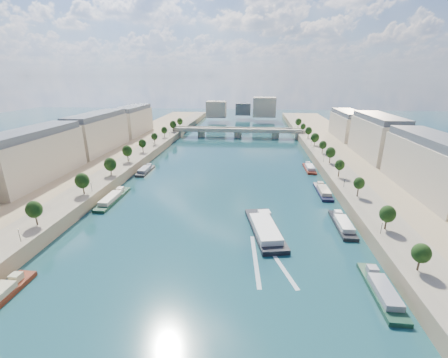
# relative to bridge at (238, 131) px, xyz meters

# --- Properties ---
(ground) EXTENTS (700.00, 700.00, 0.00)m
(ground) POSITION_rel_bridge_xyz_m (0.00, -117.30, -5.08)
(ground) COLOR #0B2B32
(ground) RESTS_ON ground
(quay_left) EXTENTS (44.00, 520.00, 5.00)m
(quay_left) POSITION_rel_bridge_xyz_m (-72.00, -117.30, -2.58)
(quay_left) COLOR #9E8460
(quay_left) RESTS_ON ground
(quay_right) EXTENTS (44.00, 520.00, 5.00)m
(quay_right) POSITION_rel_bridge_xyz_m (72.00, -117.30, -2.58)
(quay_right) COLOR #9E8460
(quay_right) RESTS_ON ground
(pave_left) EXTENTS (14.00, 520.00, 0.10)m
(pave_left) POSITION_rel_bridge_xyz_m (-57.00, -117.30, -0.03)
(pave_left) COLOR gray
(pave_left) RESTS_ON quay_left
(pave_right) EXTENTS (14.00, 520.00, 0.10)m
(pave_right) POSITION_rel_bridge_xyz_m (57.00, -117.30, -0.03)
(pave_right) COLOR gray
(pave_right) RESTS_ON quay_right
(trees_left) EXTENTS (4.80, 268.80, 8.26)m
(trees_left) POSITION_rel_bridge_xyz_m (-55.00, -115.30, 5.39)
(trees_left) COLOR #382B1E
(trees_left) RESTS_ON ground
(trees_right) EXTENTS (4.80, 268.80, 8.26)m
(trees_right) POSITION_rel_bridge_xyz_m (55.00, -107.30, 5.39)
(trees_right) COLOR #382B1E
(trees_right) RESTS_ON ground
(lamps_left) EXTENTS (0.36, 200.36, 4.28)m
(lamps_left) POSITION_rel_bridge_xyz_m (-52.50, -127.30, 2.70)
(lamps_left) COLOR black
(lamps_left) RESTS_ON ground
(lamps_right) EXTENTS (0.36, 200.36, 4.28)m
(lamps_right) POSITION_rel_bridge_xyz_m (52.50, -112.30, 2.70)
(lamps_right) COLOR black
(lamps_right) RESTS_ON ground
(buildings_left) EXTENTS (16.00, 226.00, 23.20)m
(buildings_left) POSITION_rel_bridge_xyz_m (-85.00, -105.30, 11.37)
(buildings_left) COLOR beige
(buildings_left) RESTS_ON ground
(buildings_right) EXTENTS (16.00, 226.00, 23.20)m
(buildings_right) POSITION_rel_bridge_xyz_m (85.00, -105.30, 11.37)
(buildings_right) COLOR beige
(buildings_right) RESTS_ON ground
(skyline) EXTENTS (79.00, 42.00, 22.00)m
(skyline) POSITION_rel_bridge_xyz_m (3.19, 102.23, 9.57)
(skyline) COLOR beige
(skyline) RESTS_ON ground
(bridge) EXTENTS (112.00, 12.00, 8.15)m
(bridge) POSITION_rel_bridge_xyz_m (0.00, 0.00, 0.00)
(bridge) COLOR #C1B79E
(bridge) RESTS_ON ground
(tour_barge) EXTENTS (14.39, 31.07, 4.07)m
(tour_barge) POSITION_rel_bridge_xyz_m (18.14, -165.36, -3.91)
(tour_barge) COLOR black
(tour_barge) RESTS_ON ground
(wake) EXTENTS (12.74, 26.01, 0.04)m
(wake) POSITION_rel_bridge_xyz_m (18.14, -181.90, -5.06)
(wake) COLOR silver
(wake) RESTS_ON ground
(moored_barges_left) EXTENTS (5.00, 153.24, 3.60)m
(moored_barges_left) POSITION_rel_bridge_xyz_m (-45.50, -172.35, -4.24)
(moored_barges_left) COLOR #1A1F3B
(moored_barges_left) RESTS_ON ground
(moored_barges_right) EXTENTS (5.00, 162.03, 3.60)m
(moored_barges_right) POSITION_rel_bridge_xyz_m (45.50, -164.15, -4.24)
(moored_barges_right) COLOR black
(moored_barges_right) RESTS_ON ground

